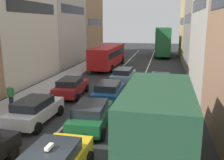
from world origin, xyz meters
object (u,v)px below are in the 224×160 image
(wagon_right_lane_far, at_px, (160,82))
(bus_mid_queue_primary, at_px, (108,55))
(sedan_centre_lane_second, at_px, (91,115))
(sedan_left_lane_third, at_px, (71,87))
(removalist_box_truck, at_px, (158,121))
(bus_far_queue_secondary, at_px, (163,40))
(coupe_centre_lane_fourth, at_px, (123,75))
(pedestrian_near_kerb, at_px, (11,95))
(hatchback_centre_lane_third, at_px, (109,91))
(wagon_left_lane_second, at_px, (35,110))
(sedan_right_lane_behind_truck, at_px, (155,98))

(wagon_right_lane_far, height_order, bus_mid_queue_primary, bus_mid_queue_primary)
(sedan_centre_lane_second, height_order, sedan_left_lane_third, same)
(removalist_box_truck, xyz_separation_m, bus_far_queue_secondary, (-0.30, 36.97, 0.86))
(coupe_centre_lane_fourth, relative_size, pedestrian_near_kerb, 2.63)
(removalist_box_truck, height_order, bus_mid_queue_primary, removalist_box_truck)
(sedan_centre_lane_second, distance_m, sedan_left_lane_third, 6.82)
(sedan_left_lane_third, bearing_deg, coupe_centre_lane_fourth, -35.02)
(pedestrian_near_kerb, bearing_deg, coupe_centre_lane_fourth, 141.97)
(removalist_box_truck, height_order, hatchback_centre_lane_third, removalist_box_truck)
(coupe_centre_lane_fourth, relative_size, wagon_right_lane_far, 0.99)
(removalist_box_truck, relative_size, wagon_right_lane_far, 1.76)
(wagon_right_lane_far, relative_size, bus_far_queue_secondary, 0.42)
(sedan_centre_lane_second, xyz_separation_m, wagon_left_lane_second, (-3.51, 0.12, 0.00))
(coupe_centre_lane_fourth, relative_size, bus_mid_queue_primary, 0.41)
(removalist_box_truck, xyz_separation_m, hatchback_centre_lane_third, (-3.89, 8.35, -1.18))
(sedan_centre_lane_second, relative_size, sedan_right_lane_behind_truck, 1.01)
(sedan_centre_lane_second, bearing_deg, pedestrian_near_kerb, 67.67)
(sedan_right_lane_behind_truck, xyz_separation_m, bus_far_queue_secondary, (0.09, 29.76, 2.03))
(hatchback_centre_lane_third, bearing_deg, pedestrian_near_kerb, 113.50)
(bus_far_queue_secondary, bearing_deg, hatchback_centre_lane_third, 171.63)
(coupe_centre_lane_fourth, height_order, sedan_right_lane_behind_truck, same)
(wagon_left_lane_second, relative_size, bus_mid_queue_primary, 0.41)
(wagon_left_lane_second, height_order, hatchback_centre_lane_third, same)
(sedan_left_lane_third, bearing_deg, sedan_centre_lane_second, -152.59)
(sedan_left_lane_third, bearing_deg, bus_mid_queue_primary, -2.93)
(bus_mid_queue_primary, bearing_deg, bus_far_queue_secondary, -24.52)
(bus_far_queue_secondary, bearing_deg, sedan_right_lane_behind_truck, 178.61)
(hatchback_centre_lane_third, relative_size, bus_far_queue_secondary, 0.41)
(wagon_left_lane_second, distance_m, sedan_right_lane_behind_truck, 7.91)
(coupe_centre_lane_fourth, distance_m, sedan_right_lane_behind_truck, 8.06)
(sedan_centre_lane_second, bearing_deg, coupe_centre_lane_fourth, -2.84)
(coupe_centre_lane_fourth, xyz_separation_m, pedestrian_near_kerb, (-6.51, -9.03, 0.15))
(sedan_left_lane_third, height_order, bus_mid_queue_primary, bus_mid_queue_primary)
(coupe_centre_lane_fourth, xyz_separation_m, wagon_right_lane_far, (3.57, -2.16, 0.00))
(sedan_right_lane_behind_truck, xyz_separation_m, bus_mid_queue_primary, (-6.76, 15.51, 0.96))
(wagon_left_lane_second, bearing_deg, wagon_right_lane_far, -36.99)
(sedan_centre_lane_second, relative_size, hatchback_centre_lane_third, 1.01)
(hatchback_centre_lane_third, bearing_deg, sedan_right_lane_behind_truck, -108.74)
(sedan_right_lane_behind_truck, bearing_deg, bus_mid_queue_primary, 21.78)
(wagon_left_lane_second, bearing_deg, removalist_box_truck, -113.50)
(removalist_box_truck, bearing_deg, pedestrian_near_kerb, 62.85)
(sedan_centre_lane_second, bearing_deg, removalist_box_truck, -133.30)
(wagon_right_lane_far, distance_m, bus_far_queue_secondary, 24.68)
(sedan_centre_lane_second, height_order, pedestrian_near_kerb, pedestrian_near_kerb)
(hatchback_centre_lane_third, height_order, bus_mid_queue_primary, bus_mid_queue_primary)
(hatchback_centre_lane_third, height_order, bus_far_queue_secondary, bus_far_queue_secondary)
(sedan_centre_lane_second, xyz_separation_m, sedan_right_lane_behind_truck, (3.37, 4.01, 0.00))
(hatchback_centre_lane_third, bearing_deg, wagon_right_lane_far, -43.36)
(removalist_box_truck, height_order, sedan_left_lane_third, removalist_box_truck)
(removalist_box_truck, distance_m, sedan_right_lane_behind_truck, 7.32)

